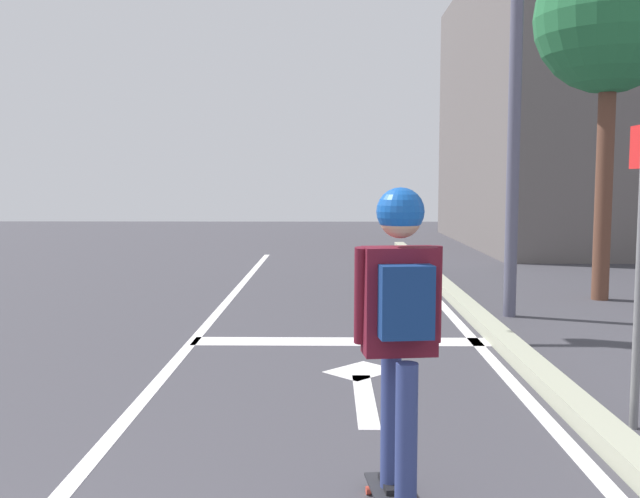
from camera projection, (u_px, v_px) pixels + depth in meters
The scene contains 8 objects.
lane_line_center at pixel (176, 361), 6.84m from camera, with size 0.12×20.00×0.01m, color silver.
lane_line_curbside at pixel (494, 362), 6.80m from camera, with size 0.12×20.00×0.01m, color silver.
stop_bar at pixel (341, 341), 7.69m from camera, with size 3.22×0.40×0.01m, color silver.
lane_arrow_stem at pixel (365, 399), 5.65m from camera, with size 0.16×1.40×0.01m, color silver.
lane_arrow_head at pixel (360, 371), 6.50m from camera, with size 0.56×0.44×0.01m, color silver.
curb_strip at pixel (520, 356), 6.79m from camera, with size 0.24×24.00×0.14m, color #A1A48C.
skater at pixel (400, 307), 3.57m from camera, with size 0.45×0.61×1.63m.
roadside_tree at pixel (610, 21), 10.06m from camera, with size 2.13×2.13×5.12m.
Camera 1 is at (1.13, -0.69, 1.73)m, focal length 39.75 mm.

